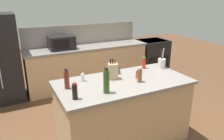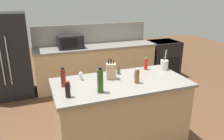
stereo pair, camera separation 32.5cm
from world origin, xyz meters
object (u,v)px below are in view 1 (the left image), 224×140
Objects in this scene: pepper_grinder at (140,75)px; hot_sauce_bottle at (144,63)px; salt_shaker at (83,77)px; knife_block at (113,71)px; vinegar_bottle at (67,79)px; olive_oil_bottle at (106,81)px; spice_jar_oregano at (119,71)px; soy_sauce_bottle at (75,91)px; range_oven at (152,57)px; utensil_crock at (162,63)px; microwave at (62,43)px; spice_jar_paprika at (137,75)px.

pepper_grinder is 1.08× the size of hot_sauce_bottle.
pepper_grinder is (0.67, -0.37, 0.04)m from salt_shaker.
knife_block is 0.37m from pepper_grinder.
vinegar_bottle is 2.26× the size of salt_shaker.
olive_oil_bottle is 0.69m from spice_jar_oregano.
olive_oil_bottle is 1.09m from hot_sauce_bottle.
soy_sauce_bottle is 0.98m from spice_jar_oregano.
range_oven is 2.87× the size of utensil_crock.
microwave is 1.97m from salt_shaker.
utensil_crock is 1.58m from vinegar_bottle.
pepper_grinder is (-1.94, -2.32, 0.57)m from range_oven.
utensil_crock reaches higher than knife_block.
hot_sauce_bottle is (-1.56, -1.87, 0.56)m from range_oven.
utensil_crock is (0.92, 0.09, -0.03)m from knife_block.
utensil_crock is 1.61× the size of soy_sauce_bottle.
pepper_grinder is at bearing -151.83° from utensil_crock.
knife_block reaches higher than soy_sauce_bottle.
spice_jar_paprika is (0.05, 0.13, -0.05)m from pepper_grinder.
knife_block is at bearing 3.31° from vinegar_bottle.
microwave reaches higher than range_oven.
olive_oil_bottle is 3.17× the size of spice_jar_oregano.
utensil_crock is 1.28m from olive_oil_bottle.
range_oven is 3.17× the size of knife_block.
range_oven is 4.62× the size of soy_sauce_bottle.
microwave is at bearing 180.00° from range_oven.
knife_block is 0.35m from spice_jar_paprika.
spice_jar_paprika is (-0.33, -0.32, -0.04)m from hot_sauce_bottle.
hot_sauce_bottle is at bearing 49.82° from pepper_grinder.
soy_sauce_bottle is 1.43m from hot_sauce_bottle.
utensil_crock is (1.11, -1.97, -0.06)m from microwave.
pepper_grinder is (0.93, 0.11, 0.00)m from soy_sauce_bottle.
pepper_grinder is at bearing 6.53° from soy_sauce_bottle.
spice_jar_oregano is (-2.04, -1.92, 0.52)m from range_oven.
spice_jar_paprika is (0.98, 0.24, -0.04)m from soy_sauce_bottle.
knife_block is (-2.21, -2.06, 0.59)m from range_oven.
hot_sauce_bottle is (1.31, 0.56, -0.00)m from soy_sauce_bottle.
hot_sauce_bottle reaches higher than spice_jar_paprika.
olive_oil_bottle is at bearing -75.05° from salt_shaker.
olive_oil_bottle reaches higher than spice_jar_paprika.
olive_oil_bottle is 0.51m from salt_shaker.
olive_oil_bottle is 2.80× the size of salt_shaker.
soy_sauce_bottle is at bearing 179.16° from olive_oil_bottle.
hot_sauce_bottle is at bearing -65.75° from microwave.
spice_jar_paprika is (0.32, -0.13, -0.06)m from knife_block.
vinegar_bottle is at bearing 174.74° from spice_jar_paprika.
utensil_crock is 1.24× the size of vinegar_bottle.
microwave is 2.47m from soy_sauce_bottle.
soy_sauce_bottle reaches higher than hot_sauce_bottle.
knife_block reaches higher than vinegar_bottle.
salt_shaker is (-1.32, 0.02, -0.03)m from utensil_crock.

